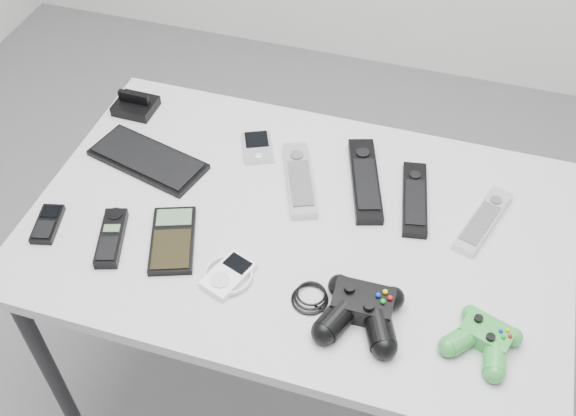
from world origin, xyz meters
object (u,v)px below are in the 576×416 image
(remote_silver_a, at_px, (300,179))
(cordless_handset, at_px, (111,237))
(remote_black_a, at_px, (365,179))
(desk, at_px, (298,242))
(pda, at_px, (257,147))
(controller_black, at_px, (361,309))
(remote_black_b, at_px, (415,198))
(calculator, at_px, (173,240))
(mp3_player, at_px, (228,275))
(mobile_phone, at_px, (47,224))
(remote_silver_b, at_px, (483,220))
(pda_keyboard, at_px, (148,159))
(controller_green, at_px, (484,338))

(remote_silver_a, xyz_separation_m, cordless_handset, (-0.31, -0.27, -0.00))
(remote_silver_a, relative_size, remote_black_a, 0.89)
(desk, bearing_deg, pda, 129.14)
(controller_black, bearing_deg, remote_black_b, 81.21)
(calculator, xyz_separation_m, mp3_player, (0.14, -0.05, 0.00))
(desk, relative_size, mobile_phone, 10.98)
(remote_silver_b, bearing_deg, remote_black_a, -171.26)
(mp3_player, bearing_deg, pda_keyboard, 158.36)
(calculator, bearing_deg, controller_green, -25.17)
(cordless_handset, xyz_separation_m, controller_black, (0.51, -0.03, 0.01))
(pda_keyboard, xyz_separation_m, controller_black, (0.54, -0.27, 0.02))
(controller_green, bearing_deg, remote_black_a, 149.42)
(remote_black_b, distance_m, mobile_phone, 0.76)
(pda, height_order, remote_black_a, remote_black_a)
(desk, distance_m, pda, 0.25)
(remote_black_b, xyz_separation_m, calculator, (-0.44, -0.25, -0.00))
(pda_keyboard, relative_size, mobile_phone, 2.64)
(remote_black_a, bearing_deg, remote_black_b, -28.81)
(mobile_phone, height_order, cordless_handset, cordless_handset)
(remote_silver_a, bearing_deg, remote_silver_b, -22.39)
(remote_black_a, xyz_separation_m, remote_black_b, (0.11, -0.02, -0.00))
(remote_silver_b, bearing_deg, controller_green, -66.25)
(desk, height_order, cordless_handset, cordless_handset)
(desk, relative_size, remote_black_a, 4.46)
(mp3_player, bearing_deg, controller_black, 16.43)
(remote_silver_b, height_order, controller_green, controller_green)
(desk, bearing_deg, remote_black_a, 55.13)
(desk, distance_m, remote_black_b, 0.26)
(pda_keyboard, height_order, mobile_phone, same)
(remote_black_b, bearing_deg, pda_keyboard, 175.26)
(remote_black_a, distance_m, mobile_phone, 0.67)
(calculator, bearing_deg, cordless_handset, 175.74)
(mobile_phone, height_order, mp3_player, mp3_player)
(cordless_handset, relative_size, controller_black, 0.55)
(pda, xyz_separation_m, cordless_handset, (-0.19, -0.34, 0.00))
(pda_keyboard, xyz_separation_m, mobile_phone, (-0.11, -0.24, 0.00))
(pda_keyboard, distance_m, remote_black_b, 0.59)
(remote_black_b, distance_m, mp3_player, 0.43)
(mobile_phone, bearing_deg, mp3_player, -16.06)
(remote_silver_a, height_order, controller_black, controller_black)
(pda_keyboard, relative_size, cordless_handset, 1.83)
(cordless_handset, bearing_deg, remote_silver_b, 3.15)
(pda_keyboard, bearing_deg, remote_black_b, 19.63)
(mobile_phone, bearing_deg, pda, 32.27)
(remote_black_b, height_order, controller_black, controller_black)
(remote_black_a, bearing_deg, calculator, -157.48)
(remote_silver_a, relative_size, controller_green, 1.67)
(remote_silver_a, bearing_deg, controller_green, -56.92)
(pda_keyboard, relative_size, remote_black_a, 1.07)
(controller_black, relative_size, controller_green, 2.00)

